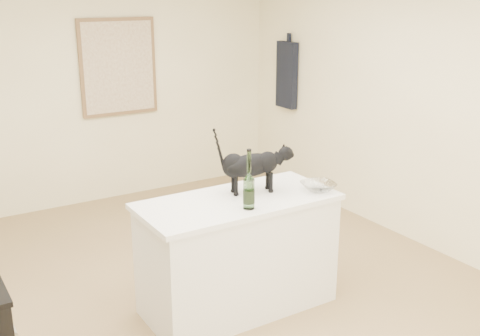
# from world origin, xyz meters

# --- Properties ---
(floor) EXTENTS (5.50, 5.50, 0.00)m
(floor) POSITION_xyz_m (0.00, 0.00, 0.00)
(floor) COLOR #967750
(floor) RESTS_ON ground
(wall_back) EXTENTS (4.50, 0.00, 4.50)m
(wall_back) POSITION_xyz_m (0.00, 2.75, 1.30)
(wall_back) COLOR #FEF4C4
(wall_back) RESTS_ON ground
(wall_right) EXTENTS (0.00, 5.50, 5.50)m
(wall_right) POSITION_xyz_m (2.25, 0.00, 1.30)
(wall_right) COLOR #FEF4C4
(wall_right) RESTS_ON ground
(island_base) EXTENTS (1.44, 0.67, 0.86)m
(island_base) POSITION_xyz_m (0.10, -0.20, 0.43)
(island_base) COLOR white
(island_base) RESTS_ON floor
(island_top) EXTENTS (1.50, 0.70, 0.04)m
(island_top) POSITION_xyz_m (0.10, -0.20, 0.88)
(island_top) COLOR white
(island_top) RESTS_ON island_base
(artwork_frame) EXTENTS (0.90, 0.03, 1.10)m
(artwork_frame) POSITION_xyz_m (0.30, 2.72, 1.55)
(artwork_frame) COLOR brown
(artwork_frame) RESTS_ON wall_back
(artwork_canvas) EXTENTS (0.82, 0.00, 1.02)m
(artwork_canvas) POSITION_xyz_m (0.30, 2.70, 1.55)
(artwork_canvas) COLOR beige
(artwork_canvas) RESTS_ON wall_back
(hanging_garment) EXTENTS (0.08, 0.34, 0.80)m
(hanging_garment) POSITION_xyz_m (2.19, 2.05, 1.40)
(hanging_garment) COLOR black
(hanging_garment) RESTS_ON wall_right
(black_cat) EXTENTS (0.58, 0.31, 0.39)m
(black_cat) POSITION_xyz_m (0.26, -0.13, 1.09)
(black_cat) COLOR black
(black_cat) RESTS_ON island_top
(wine_bottle) EXTENTS (0.08, 0.08, 0.39)m
(wine_bottle) POSITION_xyz_m (0.06, -0.41, 1.09)
(wine_bottle) COLOR #2A5823
(wine_bottle) RESTS_ON island_top
(glass_bowl) EXTENTS (0.30, 0.30, 0.06)m
(glass_bowl) POSITION_xyz_m (0.73, -0.37, 0.93)
(glass_bowl) COLOR silver
(glass_bowl) RESTS_ON island_top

